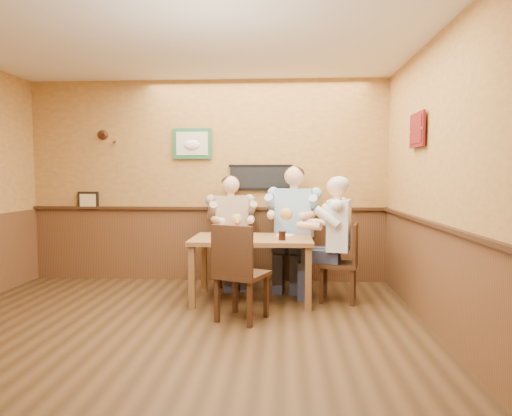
{
  "coord_description": "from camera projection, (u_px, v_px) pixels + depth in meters",
  "views": [
    {
      "loc": [
        1.06,
        -3.84,
        1.47
      ],
      "look_at": [
        0.75,
        1.41,
        1.1
      ],
      "focal_mm": 32.0,
      "sensor_mm": 36.0,
      "label": 1
    }
  ],
  "objects": [
    {
      "name": "room",
      "position": [
        178.0,
        151.0,
        4.04
      ],
      "size": [
        5.02,
        5.03,
        2.81
      ],
      "color": "#32200F",
      "rests_on": "ground"
    },
    {
      "name": "cola_tumbler",
      "position": [
        282.0,
        236.0,
        5.12
      ],
      "size": [
        0.09,
        0.09,
        0.1
      ],
      "primitive_type": "cylinder",
      "rotation": [
        0.0,
        0.0,
        0.08
      ],
      "color": "black",
      "rests_on": "dining_table"
    },
    {
      "name": "hot_sauce_bottle",
      "position": [
        238.0,
        229.0,
        5.3
      ],
      "size": [
        0.06,
        0.06,
        0.2
      ],
      "primitive_type": "cylinder",
      "rotation": [
        0.0,
        0.0,
        -0.33
      ],
      "color": "#B22713",
      "rests_on": "dining_table"
    },
    {
      "name": "plate_far_right",
      "position": [
        285.0,
        235.0,
        5.5
      ],
      "size": [
        0.23,
        0.23,
        0.01
      ],
      "primitive_type": "cylinder",
      "rotation": [
        0.0,
        0.0,
        -0.01
      ],
      "color": "white",
      "rests_on": "dining_table"
    },
    {
      "name": "water_glass_left",
      "position": [
        215.0,
        234.0,
        5.16
      ],
      "size": [
        0.11,
        0.11,
        0.13
      ],
      "primitive_type": "cylinder",
      "rotation": [
        0.0,
        0.0,
        -0.35
      ],
      "color": "silver",
      "rests_on": "dining_table"
    },
    {
      "name": "chair_right_end",
      "position": [
        338.0,
        262.0,
        5.34
      ],
      "size": [
        0.51,
        0.51,
        0.92
      ],
      "primitive_type": null,
      "rotation": [
        0.0,
        0.0,
        -1.79
      ],
      "color": "#3E2413",
      "rests_on": "ground"
    },
    {
      "name": "diner_tan_shirt",
      "position": [
        231.0,
        236.0,
        6.16
      ],
      "size": [
        0.76,
        0.76,
        1.32
      ],
      "primitive_type": null,
      "rotation": [
        0.0,
        0.0,
        0.29
      ],
      "color": "tan",
      "rests_on": "ground"
    },
    {
      "name": "salt_shaker",
      "position": [
        250.0,
        234.0,
        5.39
      ],
      "size": [
        0.04,
        0.04,
        0.08
      ],
      "primitive_type": "cylinder",
      "rotation": [
        0.0,
        0.0,
        -0.4
      ],
      "color": "white",
      "rests_on": "dining_table"
    },
    {
      "name": "chair_near_side",
      "position": [
        242.0,
        272.0,
        4.63
      ],
      "size": [
        0.6,
        0.6,
        0.99
      ],
      "primitive_type": null,
      "rotation": [
        0.0,
        0.0,
        2.73
      ],
      "color": "#3E2413",
      "rests_on": "ground"
    },
    {
      "name": "dining_table",
      "position": [
        252.0,
        245.0,
        5.36
      ],
      "size": [
        1.4,
        0.9,
        0.75
      ],
      "color": "brown",
      "rests_on": "ground"
    },
    {
      "name": "plate_far_left",
      "position": [
        224.0,
        234.0,
        5.57
      ],
      "size": [
        0.3,
        0.3,
        0.02
      ],
      "primitive_type": "cylinder",
      "rotation": [
        0.0,
        0.0,
        0.41
      ],
      "color": "white",
      "rests_on": "dining_table"
    },
    {
      "name": "pepper_shaker",
      "position": [
        234.0,
        233.0,
        5.43
      ],
      "size": [
        0.04,
        0.04,
        0.08
      ],
      "primitive_type": "cylinder",
      "rotation": [
        0.0,
        0.0,
        0.38
      ],
      "color": "black",
      "rests_on": "dining_table"
    },
    {
      "name": "diner_blue_polo",
      "position": [
        294.0,
        233.0,
        6.05
      ],
      "size": [
        0.8,
        0.8,
        1.43
      ],
      "primitive_type": null,
      "rotation": [
        0.0,
        0.0,
        -0.23
      ],
      "color": "#90B9D8",
      "rests_on": "ground"
    },
    {
      "name": "chair_back_right",
      "position": [
        294.0,
        249.0,
        6.07
      ],
      "size": [
        0.56,
        0.56,
        1.0
      ],
      "primitive_type": null,
      "rotation": [
        0.0,
        0.0,
        -0.23
      ],
      "color": "#3E2413",
      "rests_on": "ground"
    },
    {
      "name": "water_glass_mid",
      "position": [
        250.0,
        237.0,
        4.98
      ],
      "size": [
        0.1,
        0.1,
        0.11
      ],
      "primitive_type": "cylinder",
      "rotation": [
        0.0,
        0.0,
        -0.35
      ],
      "color": "white",
      "rests_on": "dining_table"
    },
    {
      "name": "chair_back_left",
      "position": [
        231.0,
        250.0,
        6.18
      ],
      "size": [
        0.53,
        0.53,
        0.93
      ],
      "primitive_type": null,
      "rotation": [
        0.0,
        0.0,
        0.29
      ],
      "color": "#3E2413",
      "rests_on": "ground"
    },
    {
      "name": "diner_white_elder",
      "position": [
        339.0,
        246.0,
        5.33
      ],
      "size": [
        0.73,
        0.73,
        1.32
      ],
      "primitive_type": null,
      "rotation": [
        0.0,
        0.0,
        -1.79
      ],
      "color": "silver",
      "rests_on": "ground"
    }
  ]
}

